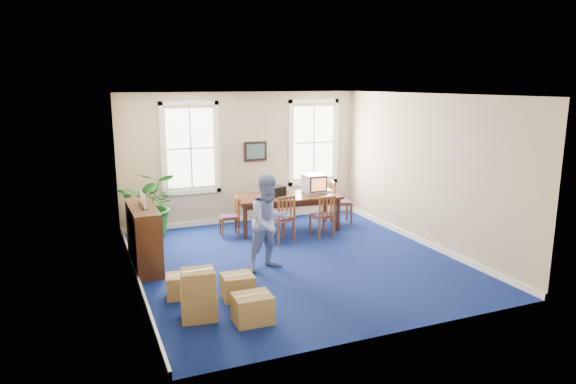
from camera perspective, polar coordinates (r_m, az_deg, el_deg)
name	(u,v)px	position (r m, az deg, el deg)	size (l,w,h in m)	color
floor	(295,261)	(10.12, 0.78, -7.64)	(6.50, 6.50, 0.00)	navy
ceiling	(295,94)	(9.53, 0.83, 10.78)	(6.50, 6.50, 0.00)	white
wall_back	(243,158)	(12.71, -4.99, 3.81)	(6.50, 6.50, 0.00)	tan
wall_front	(392,223)	(6.91, 11.50, -3.39)	(6.50, 6.50, 0.00)	tan
wall_left	(131,193)	(8.97, -17.09, -0.13)	(6.50, 6.50, 0.00)	tan
wall_right	(426,170)	(11.21, 15.06, 2.34)	(6.50, 6.50, 0.00)	tan
baseboard_back	(245,218)	(12.99, -4.83, -2.94)	(6.00, 0.04, 0.12)	white
baseboard_left	(138,280)	(9.41, -16.32, -9.32)	(0.04, 6.50, 0.12)	white
baseboard_right	(421,240)	(11.54, 14.52, -5.23)	(0.04, 6.50, 0.12)	white
window_left	(191,148)	(12.33, -10.78, 4.80)	(1.40, 0.12, 2.20)	white
window_right	(314,142)	(13.34, 2.85, 5.53)	(1.40, 0.12, 2.20)	white
wall_picture	(255,151)	(12.73, -3.64, 4.53)	(0.58, 0.06, 0.48)	black
conference_table	(287,212)	(12.13, -0.06, -2.26)	(2.42, 1.10, 0.83)	#3D1F11
crt_tv	(314,183)	(12.32, 2.92, 0.97)	(0.48, 0.53, 0.44)	#B7B7BC
game_console	(327,191)	(12.46, 4.39, 0.16)	(0.17, 0.21, 0.05)	white
equipment_bag	(276,191)	(11.96, -1.38, 0.10)	(0.44, 0.28, 0.22)	black
chair_near_left	(281,218)	(11.18, -0.80, -2.91)	(0.47, 0.47, 1.05)	brown
chair_near_right	(322,215)	(11.58, 3.77, -2.61)	(0.43, 0.43, 0.97)	brown
chair_end_left	(229,216)	(11.67, -6.58, -2.71)	(0.41, 0.41, 0.91)	brown
chair_end_right	(341,202)	(12.70, 5.92, -1.12)	(0.48, 0.48, 1.06)	brown
man	(269,222)	(9.44, -2.07, -3.38)	(0.88, 0.68, 1.80)	#758DC3
credenza	(144,235)	(9.98, -15.76, -4.59)	(0.46, 1.60, 1.26)	#3D1F11
brochure_rack	(142,195)	(9.80, -15.88, -0.27)	(0.11, 0.63, 0.28)	#99999E
potted_plant	(152,204)	(11.81, -14.88, -1.32)	(1.37, 1.19, 1.53)	#154C15
cardboard_boxes	(210,289)	(7.87, -8.64, -10.60)	(1.39, 1.39, 0.79)	#9C7C45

